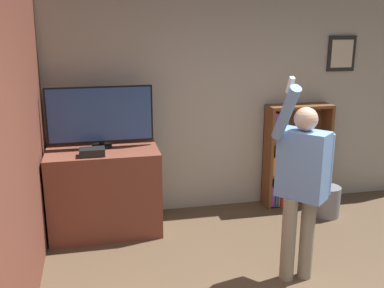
# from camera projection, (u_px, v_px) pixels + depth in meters

# --- Properties ---
(wall_back) EXTENTS (6.26, 0.09, 2.70)m
(wall_back) POSITION_uv_depth(u_px,v_px,m) (226.00, 101.00, 5.48)
(wall_back) COLOR #B2AD9E
(wall_back) RESTS_ON ground_plane
(wall_side_brick) EXTENTS (0.06, 4.40, 2.70)m
(wall_side_brick) POSITION_uv_depth(u_px,v_px,m) (22.00, 141.00, 3.69)
(wall_side_brick) COLOR brown
(wall_side_brick) RESTS_ON ground_plane
(tv_ledge) EXTENTS (1.20, 0.71, 0.95)m
(tv_ledge) POSITION_uv_depth(u_px,v_px,m) (105.00, 190.00, 4.99)
(tv_ledge) COLOR brown
(tv_ledge) RESTS_ON ground_plane
(television) EXTENTS (1.14, 0.22, 0.68)m
(television) POSITION_uv_depth(u_px,v_px,m) (100.00, 116.00, 4.85)
(television) COLOR black
(television) RESTS_ON tv_ledge
(game_console) EXTENTS (0.26, 0.17, 0.08)m
(game_console) POSITION_uv_depth(u_px,v_px,m) (92.00, 152.00, 4.63)
(game_console) COLOR black
(game_console) RESTS_ON tv_ledge
(bookshelf) EXTENTS (0.81, 0.28, 1.30)m
(bookshelf) POSITION_uv_depth(u_px,v_px,m) (290.00, 158.00, 5.67)
(bookshelf) COLOR brown
(bookshelf) RESTS_ON ground_plane
(person) EXTENTS (0.56, 0.54, 1.89)m
(person) POSITION_uv_depth(u_px,v_px,m) (302.00, 180.00, 3.90)
(person) COLOR gray
(person) RESTS_ON ground_plane
(waste_bin) EXTENTS (0.30, 0.30, 0.37)m
(waste_bin) POSITION_uv_depth(u_px,v_px,m) (327.00, 201.00, 5.43)
(waste_bin) COLOR gray
(waste_bin) RESTS_ON ground_plane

